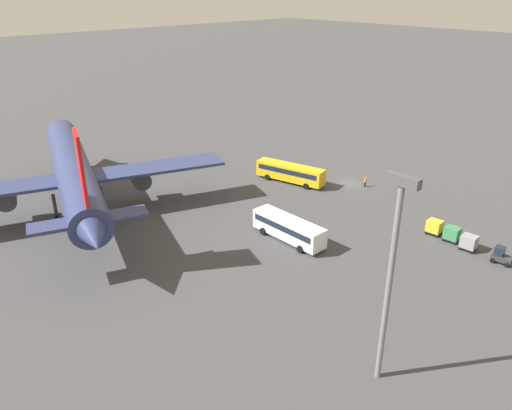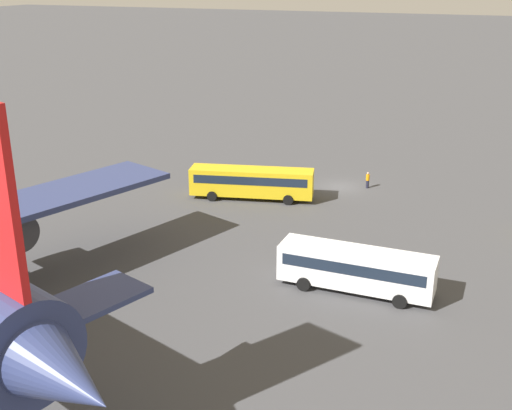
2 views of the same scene
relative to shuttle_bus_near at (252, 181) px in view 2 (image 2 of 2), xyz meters
The scene contains 4 objects.
ground_plane 10.46m from the shuttle_bus_near, 136.62° to the right, with size 600.00×600.00×0.00m, color #424244.
shuttle_bus_near is the anchor object (origin of this frame).
shuttle_bus_far 21.31m from the shuttle_bus_near, 133.01° to the left, with size 11.14×3.23×3.09m.
worker_person 12.80m from the shuttle_bus_near, 142.63° to the right, with size 0.38×0.38×1.74m.
Camera 2 is at (-16.03, 63.83, 21.81)m, focal length 45.00 mm.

